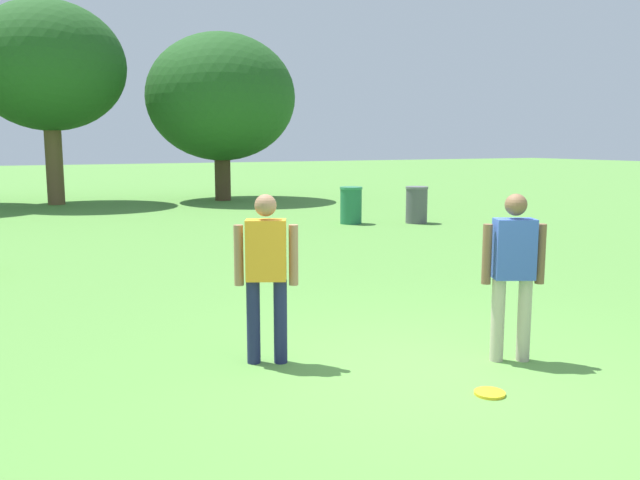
# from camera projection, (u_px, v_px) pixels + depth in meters

# --- Properties ---
(ground_plane) EXTENTS (120.00, 120.00, 0.00)m
(ground_plane) POSITION_uv_depth(u_px,v_px,m) (433.00, 376.00, 6.04)
(ground_plane) COLOR #568E3D
(person_thrower) EXTENTS (0.56, 0.36, 1.64)m
(person_thrower) POSITION_uv_depth(u_px,v_px,m) (266.00, 267.00, 6.27)
(person_thrower) COLOR #1E234C
(person_thrower) RESTS_ON ground
(person_catcher) EXTENTS (0.56, 0.36, 1.64)m
(person_catcher) POSITION_uv_depth(u_px,v_px,m) (513.00, 266.00, 6.33)
(person_catcher) COLOR #B7AD93
(person_catcher) RESTS_ON ground
(frisbee) EXTENTS (0.26, 0.26, 0.03)m
(frisbee) POSITION_uv_depth(u_px,v_px,m) (490.00, 393.00, 5.59)
(frisbee) COLOR yellow
(frisbee) RESTS_ON ground
(trash_can_beside_table) EXTENTS (0.59, 0.59, 0.96)m
(trash_can_beside_table) POSITION_uv_depth(u_px,v_px,m) (417.00, 205.00, 17.28)
(trash_can_beside_table) COLOR #515156
(trash_can_beside_table) RESTS_ON ground
(trash_can_further_along) EXTENTS (0.59, 0.59, 0.96)m
(trash_can_further_along) POSITION_uv_depth(u_px,v_px,m) (351.00, 205.00, 17.15)
(trash_can_further_along) COLOR #237047
(trash_can_further_along) RESTS_ON ground
(tree_far_right) EXTENTS (5.00, 5.00, 6.72)m
(tree_far_right) POSITION_uv_depth(u_px,v_px,m) (49.00, 67.00, 21.78)
(tree_far_right) COLOR brown
(tree_far_right) RESTS_ON ground
(tree_slender_mid) EXTENTS (5.30, 5.30, 5.94)m
(tree_slender_mid) POSITION_uv_depth(u_px,v_px,m) (221.00, 98.00, 23.52)
(tree_slender_mid) COLOR #4C3823
(tree_slender_mid) RESTS_ON ground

